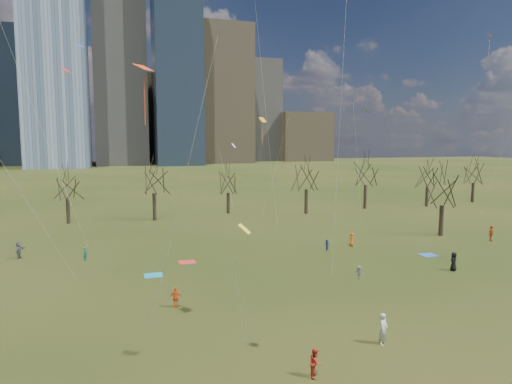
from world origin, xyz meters
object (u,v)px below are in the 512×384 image
object	(u,v)px
blanket_navy	(428,255)
person_4	(176,298)
person_1	(383,329)
blanket_teal	(154,275)
blanket_crimson	(187,262)
person_2	(315,363)

from	to	relation	value
blanket_navy	person_4	bearing A→B (deg)	-165.04
person_1	person_4	bearing A→B (deg)	104.19
blanket_teal	blanket_crimson	world-z (taller)	same
blanket_crimson	blanket_teal	bearing A→B (deg)	-135.49
person_1	blanket_navy	bearing A→B (deg)	11.54
blanket_navy	blanket_teal	bearing A→B (deg)	177.48
blanket_navy	person_4	size ratio (longest dim) A/B	1.08
blanket_navy	person_1	distance (m)	23.25
blanket_crimson	blanket_navy	bearing A→B (deg)	-10.91
blanket_teal	blanket_navy	xyz separation A→B (m)	(27.75, -1.22, 0.00)
person_1	person_2	distance (m)	5.76
blanket_navy	person_2	bearing A→B (deg)	-138.76
person_2	person_4	world-z (taller)	person_2
blanket_teal	person_4	size ratio (longest dim) A/B	1.08
blanket_navy	blanket_crimson	size ratio (longest dim) A/B	1.00
person_1	person_2	xyz separation A→B (m)	(-5.33, -2.20, -0.18)
blanket_navy	person_1	world-z (taller)	person_1
blanket_crimson	person_2	bearing A→B (deg)	-83.38
person_2	blanket_navy	bearing A→B (deg)	-19.04
person_4	blanket_navy	bearing A→B (deg)	-148.13
blanket_navy	person_4	xyz separation A→B (m)	(-26.89, -7.18, 0.72)
blanket_teal	person_2	distance (m)	21.04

